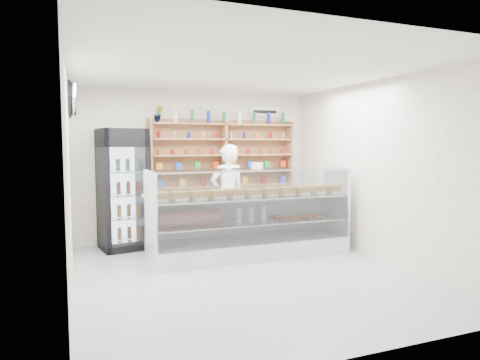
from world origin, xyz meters
name	(u,v)px	position (x,y,z in m)	size (l,w,h in m)	color
room	(246,174)	(0.00, 0.00, 1.40)	(5.00, 5.00, 5.00)	#9F9EA3
display_counter	(249,232)	(0.45, 0.96, 0.38)	(3.25, 0.97, 1.42)	white
shop_worker	(227,195)	(0.33, 1.70, 0.90)	(0.66, 0.43, 1.80)	white
drinks_cooler	(123,189)	(-1.42, 2.12, 1.04)	(0.85, 0.84, 2.07)	black
wall_shelving	(224,155)	(0.50, 2.34, 1.59)	(2.84, 0.28, 1.33)	#A8784F
potted_plant	(158,114)	(-0.75, 2.34, 2.34)	(0.16, 0.13, 0.29)	#1E6626
security_mirror	(73,99)	(-2.17, 1.20, 2.45)	(0.15, 0.50, 0.50)	silver
wall_sign	(264,112)	(1.40, 2.47, 2.45)	(0.62, 0.03, 0.20)	white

